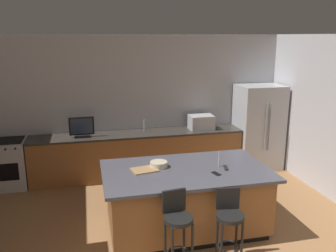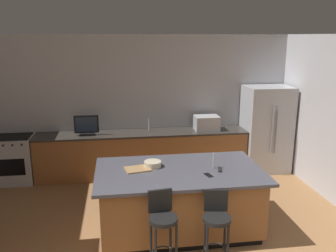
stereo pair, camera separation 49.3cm
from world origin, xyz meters
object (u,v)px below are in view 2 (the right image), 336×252
tv_monitor (87,126)px  tv_remote (220,169)px  fruit_bowl (153,164)px  cell_phone (208,175)px  cutting_board (138,169)px  refrigerator (266,129)px  microwave (207,123)px  range_oven (15,159)px  bar_stool_right (216,223)px  bar_stool_left (163,225)px  kitchen_island (179,200)px

tv_monitor → tv_remote: size_ratio=2.70×
fruit_bowl → tv_remote: fruit_bowl is taller
cell_phone → tv_remote: (0.20, 0.16, 0.01)m
fruit_bowl → cutting_board: bearing=-159.0°
tv_monitor → cell_phone: (1.78, -2.38, -0.14)m
refrigerator → microwave: 1.26m
range_oven → bar_stool_right: size_ratio=0.96×
range_oven → cell_phone: 4.01m
cell_phone → tv_remote: tv_remote is taller
bar_stool_left → cutting_board: (-0.22, 0.97, 0.34)m
range_oven → cell_phone: bearing=-37.5°
refrigerator → cell_phone: size_ratio=11.74×
bar_stool_right → tv_remote: size_ratio=5.56×
microwave → bar_stool_left: microwave is taller
bar_stool_left → bar_stool_right: bar_stool_left is taller
tv_monitor → cutting_board: (0.85, -2.03, -0.14)m
bar_stool_left → cell_phone: 1.00m
range_oven → bar_stool_right: bar_stool_right is taller
fruit_bowl → tv_remote: 0.95m
bar_stool_right → fruit_bowl: (-0.65, 1.05, 0.40)m
refrigerator → fruit_bowl: 3.20m
microwave → bar_stool_left: 3.34m
tv_remote → kitchen_island: bearing=-176.5°
fruit_bowl → tv_remote: size_ratio=1.45×
fruit_bowl → kitchen_island: bearing=-26.4°
refrigerator → fruit_bowl: refrigerator is taller
microwave → bar_stool_right: microwave is taller
tv_monitor → cutting_board: 2.21m
microwave → cell_phone: size_ratio=3.20×
bar_stool_left → range_oven: bearing=121.5°
tv_monitor → bar_stool_left: (1.07, -3.00, -0.47)m
bar_stool_right → refrigerator: bearing=66.5°
bar_stool_left → fruit_bowl: size_ratio=4.04×
microwave → fruit_bowl: bearing=-123.0°
refrigerator → cell_phone: bearing=-127.8°
cell_phone → bar_stool_left: bearing=-153.8°
tv_monitor → bar_stool_right: tv_monitor is taller
kitchen_island → refrigerator: size_ratio=1.32×
bar_stool_left → tv_remote: 1.25m
tv_monitor → fruit_bowl: bearing=-61.2°
kitchen_island → cell_phone: bearing=-35.8°
range_oven → fruit_bowl: 3.20m
tv_monitor → bar_stool_left: 3.22m
bar_stool_right → cutting_board: bearing=140.9°
microwave → cutting_board: 2.58m
kitchen_island → bar_stool_right: bar_stool_right is taller
refrigerator → microwave: (-1.24, 0.06, 0.15)m
tv_monitor → cutting_board: size_ratio=1.32×
cutting_board → bar_stool_left: bearing=-77.0°
microwave → tv_monitor: bearing=-178.7°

